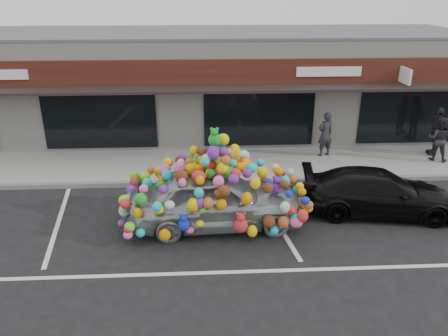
{
  "coord_description": "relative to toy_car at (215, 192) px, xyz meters",
  "views": [
    {
      "loc": [
        0.83,
        -10.55,
        6.04
      ],
      "look_at": [
        1.45,
        1.4,
        1.04
      ],
      "focal_mm": 35.0,
      "sensor_mm": 36.0,
      "label": 1
    }
  ],
  "objects": [
    {
      "name": "ground",
      "position": [
        -1.14,
        0.09,
        -0.97
      ],
      "size": [
        90.0,
        90.0,
        0.0
      ],
      "primitive_type": "plane",
      "color": "black",
      "rests_on": "ground"
    },
    {
      "name": "pedestrian_c",
      "position": [
        8.39,
        4.6,
        0.09
      ],
      "size": [
        1.14,
        0.68,
        1.82
      ],
      "primitive_type": "imported",
      "rotation": [
        0.0,
        0.0,
        4.48
      ],
      "color": "#252228",
      "rests_on": "sidewalk"
    },
    {
      "name": "pedestrian_a",
      "position": [
        4.22,
        4.66,
        0.01
      ],
      "size": [
        0.7,
        0.57,
        1.67
      ],
      "primitive_type": "imported",
      "rotation": [
        0.0,
        0.0,
        3.46
      ],
      "color": "black",
      "rests_on": "sidewalk"
    },
    {
      "name": "shop_building",
      "position": [
        -1.14,
        8.53,
        1.19
      ],
      "size": [
        24.0,
        7.2,
        4.31
      ],
      "color": "silver",
      "rests_on": "ground"
    },
    {
      "name": "kerb",
      "position": [
        -1.14,
        2.59,
        -0.9
      ],
      "size": [
        26.0,
        0.18,
        0.16
      ],
      "primitive_type": "cube",
      "color": "slate",
      "rests_on": "ground"
    },
    {
      "name": "toy_car",
      "position": [
        0.0,
        0.0,
        0.0
      ],
      "size": [
        3.32,
        4.99,
        2.87
      ],
      "rotation": [
        0.0,
        0.0,
        1.62
      ],
      "color": "#B7BBC2",
      "rests_on": "ground"
    },
    {
      "name": "parking_stripe_mid",
      "position": [
        1.66,
        0.29,
        -0.97
      ],
      "size": [
        0.73,
        4.37,
        0.01
      ],
      "primitive_type": "cube",
      "rotation": [
        0.0,
        0.0,
        0.14
      ],
      "color": "silver",
      "rests_on": "ground"
    },
    {
      "name": "black_sedan",
      "position": [
        4.65,
        0.45,
        -0.34
      ],
      "size": [
        2.37,
        4.53,
        1.25
      ],
      "primitive_type": "imported",
      "rotation": [
        0.0,
        0.0,
        1.42
      ],
      "color": "black",
      "rests_on": "ground"
    },
    {
      "name": "parking_stripe_left",
      "position": [
        -4.34,
        0.29,
        -0.97
      ],
      "size": [
        0.73,
        4.37,
        0.01
      ],
      "primitive_type": "cube",
      "rotation": [
        0.0,
        0.0,
        0.14
      ],
      "color": "silver",
      "rests_on": "ground"
    },
    {
      "name": "pedestrian_b",
      "position": [
        8.2,
        4.0,
        -0.01
      ],
      "size": [
        0.99,
        0.94,
        1.61
      ],
      "primitive_type": "imported",
      "rotation": [
        0.0,
        0.0,
        2.58
      ],
      "color": "black",
      "rests_on": "sidewalk"
    },
    {
      "name": "sidewalk",
      "position": [
        -1.14,
        4.09,
        -0.9
      ],
      "size": [
        26.0,
        3.0,
        0.15
      ],
      "primitive_type": "cube",
      "color": "gray",
      "rests_on": "ground"
    },
    {
      "name": "lane_line",
      "position": [
        0.86,
        -2.21,
        -0.97
      ],
      "size": [
        14.0,
        0.12,
        0.01
      ],
      "primitive_type": "cube",
      "color": "silver",
      "rests_on": "ground"
    }
  ]
}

